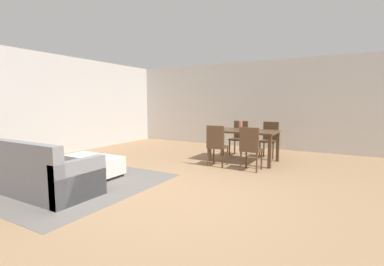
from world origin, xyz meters
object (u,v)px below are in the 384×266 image
object	(u,v)px
dining_chair_far_left	(239,136)
dining_chair_far_right	(270,137)
dining_table	(244,134)
ottoman_table	(93,164)
vase_centerpiece	(241,126)
dining_chair_near_right	(250,146)
couch	(34,173)
dining_chair_near_left	(217,143)

from	to	relation	value
dining_chair_far_left	dining_chair_far_right	world-z (taller)	same
dining_table	ottoman_table	bearing A→B (deg)	-128.63
dining_chair_far_left	vase_centerpiece	world-z (taller)	vase_centerpiece
dining_chair_near_right	vase_centerpiece	world-z (taller)	vase_centerpiece
dining_chair_far_left	dining_table	bearing A→B (deg)	-63.59
ottoman_table	dining_chair_far_right	world-z (taller)	dining_chair_far_right
dining_chair_far_right	vase_centerpiece	distance (m)	1.06
dining_chair_near_right	vase_centerpiece	xyz separation A→B (m)	(-0.50, 0.79, 0.35)
dining_chair_far_left	vase_centerpiece	distance (m)	0.95
dining_table	dining_chair_far_left	bearing A→B (deg)	116.41
couch	dining_table	distance (m)	4.41
dining_chair_far_right	dining_table	bearing A→B (deg)	-116.45
couch	vase_centerpiece	bearing A→B (deg)	60.32
dining_table	dining_chair_near_right	xyz separation A→B (m)	(0.42, -0.82, -0.15)
dining_chair_near_left	dining_table	bearing A→B (deg)	65.83
ottoman_table	dining_chair_far_right	xyz separation A→B (m)	(2.56, 3.51, 0.29)
vase_centerpiece	dining_chair_far_right	bearing A→B (deg)	60.66
dining_table	vase_centerpiece	bearing A→B (deg)	-153.65
dining_table	dining_chair_near_right	size ratio (longest dim) A/B	1.70
ottoman_table	dining_chair_near_left	xyz separation A→B (m)	(1.78, 1.88, 0.29)
couch	dining_chair_near_left	world-z (taller)	dining_chair_near_left
dining_table	vase_centerpiece	size ratio (longest dim) A/B	7.01
dining_chair_near_left	dining_chair_far_left	bearing A→B (deg)	91.24
ottoman_table	dining_chair_near_right	world-z (taller)	dining_chair_near_right
couch	dining_chair_near_right	bearing A→B (deg)	48.39
ottoman_table	dining_chair_far_right	distance (m)	4.35
dining_chair_near_left	dining_chair_near_right	world-z (taller)	same
dining_chair_near_right	dining_chair_far_left	xyz separation A→B (m)	(-0.81, 1.61, 0.00)
dining_table	dining_chair_near_right	bearing A→B (deg)	-62.89
couch	dining_chair_near_right	xyz separation A→B (m)	(2.64, 2.97, 0.23)
couch	dining_chair_near_left	size ratio (longest dim) A/B	2.43
dining_chair_far_right	vase_centerpiece	xyz separation A→B (m)	(-0.49, -0.87, 0.35)
couch	dining_chair_near_left	xyz separation A→B (m)	(1.86, 3.00, 0.23)
couch	dining_table	bearing A→B (deg)	59.71
dining_chair_near_right	dining_chair_far_right	xyz separation A→B (m)	(-0.01, 1.66, 0.00)
dining_table	dining_chair_far_left	size ratio (longest dim) A/B	1.70
ottoman_table	vase_centerpiece	world-z (taller)	vase_centerpiece
couch	dining_chair_far_left	world-z (taller)	dining_chair_far_left
couch	dining_chair_far_left	size ratio (longest dim) A/B	2.43
dining_chair_near_right	dining_chair_far_left	bearing A→B (deg)	116.77
dining_chair_near_right	dining_chair_far_left	distance (m)	1.80
ottoman_table	vase_centerpiece	bearing A→B (deg)	51.97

